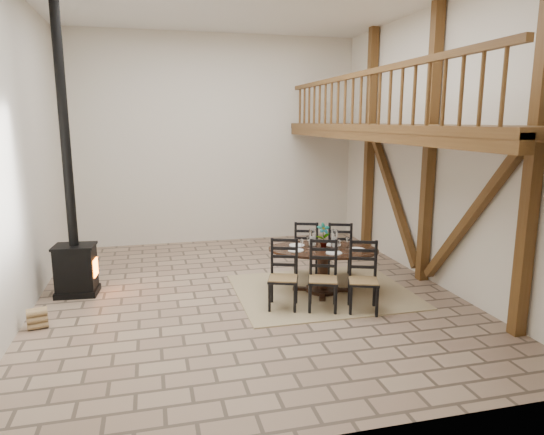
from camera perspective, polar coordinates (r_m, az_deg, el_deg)
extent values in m
plane|color=#9B8067|center=(8.57, -2.84, -8.99)|extent=(8.00, 8.00, 0.00)
cube|color=silver|center=(11.99, -6.74, 8.99)|extent=(7.00, 0.02, 5.00)
cube|color=silver|center=(4.21, 7.56, 4.77)|extent=(7.00, 0.02, 5.00)
cube|color=silver|center=(8.14, -28.16, 6.67)|extent=(0.02, 8.00, 5.00)
cube|color=silver|center=(9.37, 18.70, 7.85)|extent=(0.02, 8.00, 5.00)
cube|color=brown|center=(7.31, 28.49, 6.26)|extent=(0.18, 0.18, 5.00)
cube|color=brown|center=(9.31, 18.07, 7.86)|extent=(0.18, 0.18, 5.00)
cube|color=brown|center=(11.50, 11.43, 8.75)|extent=(0.18, 0.18, 5.00)
cube|color=brown|center=(8.41, 22.09, -0.30)|extent=(0.14, 2.16, 2.54)
cube|color=brown|center=(10.49, 14.11, 2.37)|extent=(0.14, 2.16, 2.54)
cube|color=brown|center=(9.30, 18.18, 9.71)|extent=(0.20, 7.80, 0.20)
cube|color=brown|center=(8.95, 14.45, 10.19)|extent=(1.60, 7.80, 0.12)
cube|color=brown|center=(8.65, 10.28, 9.67)|extent=(0.18, 7.80, 0.22)
cube|color=brown|center=(8.68, 10.52, 16.28)|extent=(0.09, 7.60, 0.09)
cube|color=brown|center=(8.65, 10.41, 13.51)|extent=(0.06, 7.60, 0.86)
cube|color=tan|center=(8.71, 5.93, -8.62)|extent=(3.00, 2.50, 0.02)
ellipsoid|color=black|center=(8.48, 6.03, -3.79)|extent=(2.19, 1.74, 0.04)
cylinder|color=black|center=(8.59, 5.98, -6.33)|extent=(0.19, 0.19, 0.71)
cylinder|color=black|center=(8.70, 5.94, -8.37)|extent=(0.59, 0.59, 0.06)
cube|color=olive|center=(7.77, 1.32, -7.19)|extent=(0.59, 0.57, 0.04)
cube|color=black|center=(7.86, 1.31, -9.00)|extent=(0.57, 0.57, 0.48)
cube|color=black|center=(7.88, 1.44, -4.69)|extent=(0.39, 0.17, 0.63)
cube|color=olive|center=(7.75, 6.01, -7.30)|extent=(0.59, 0.57, 0.04)
cube|color=black|center=(7.84, 5.97, -9.12)|extent=(0.57, 0.57, 0.48)
cube|color=black|center=(7.86, 6.05, -4.80)|extent=(0.39, 0.17, 0.63)
cube|color=olive|center=(7.79, 10.70, -7.37)|extent=(0.59, 0.57, 0.04)
cube|color=black|center=(7.87, 10.63, -9.17)|extent=(0.57, 0.57, 0.48)
cube|color=black|center=(7.89, 10.66, -4.87)|extent=(0.39, 0.17, 0.63)
cube|color=olive|center=(9.37, 4.05, -3.98)|extent=(0.59, 0.57, 0.04)
cube|color=black|center=(9.44, 4.03, -5.52)|extent=(0.57, 0.57, 0.48)
cube|color=black|center=(9.10, 4.04, -2.52)|extent=(0.39, 0.17, 0.63)
cube|color=olive|center=(9.37, 7.92, -4.06)|extent=(0.59, 0.57, 0.04)
cube|color=black|center=(9.45, 7.88, -5.59)|extent=(0.57, 0.57, 0.48)
cube|color=black|center=(9.11, 8.01, -2.59)|extent=(0.39, 0.17, 0.63)
cube|color=white|center=(8.48, 6.04, -3.62)|extent=(1.64, 1.19, 0.01)
cube|color=white|center=(8.46, 6.05, -3.07)|extent=(1.00, 0.62, 0.18)
cylinder|color=white|center=(8.44, 4.77, -2.52)|extent=(0.12, 0.12, 0.34)
cylinder|color=white|center=(8.44, 7.35, -2.57)|extent=(0.12, 0.12, 0.34)
cylinder|color=white|center=(8.46, 4.76, -3.11)|extent=(0.06, 0.06, 0.16)
cylinder|color=white|center=(8.46, 7.33, -3.16)|extent=(0.06, 0.06, 0.16)
imported|color=#4C723F|center=(8.48, 6.07, -2.13)|extent=(0.27, 0.23, 0.44)
cube|color=black|center=(9.18, -21.87, -8.08)|extent=(0.73, 0.59, 0.11)
cube|color=black|center=(9.05, -22.07, -5.55)|extent=(0.68, 0.53, 0.74)
cube|color=#FF590C|center=(8.98, -20.03, -5.53)|extent=(0.05, 0.30, 0.30)
cube|color=black|center=(8.95, -22.26, -3.15)|extent=(0.72, 0.58, 0.04)
cylinder|color=black|center=(8.70, -23.29, 10.23)|extent=(0.16, 0.16, 4.11)
cylinder|color=brown|center=(9.82, -21.64, -6.11)|extent=(0.50, 0.50, 0.33)
cube|color=#9C7A57|center=(9.77, -21.73, -4.97)|extent=(0.27, 0.27, 0.10)
cube|color=#9C7A57|center=(7.97, -25.88, -10.65)|extent=(0.32, 0.25, 0.29)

